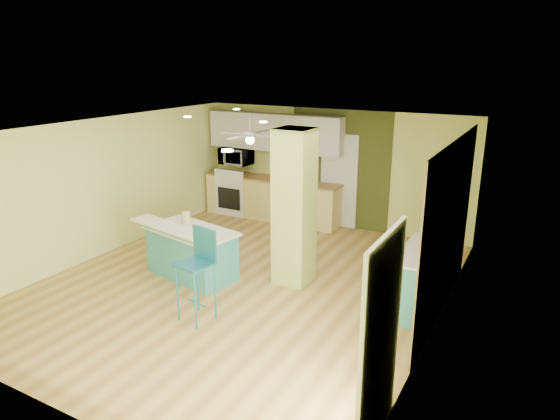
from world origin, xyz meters
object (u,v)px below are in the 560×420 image
at_px(canister, 186,218).
at_px(fruit_bowl, 296,181).
at_px(side_counter, 421,279).
at_px(peninsula, 191,252).
at_px(bar_stool, 199,260).

bearing_deg(canister, fruit_bowl, 80.45).
height_order(side_counter, fruit_bowl, fruit_bowl).
relative_size(fruit_bowl, canister, 1.76).
relative_size(side_counter, fruit_bowl, 4.19).
height_order(side_counter, canister, canister).
distance_m(peninsula, bar_stool, 1.50).
height_order(fruit_bowl, canister, fruit_bowl).
bearing_deg(bar_stool, fruit_bowl, 110.02).
relative_size(peninsula, canister, 9.56).
distance_m(side_counter, fruit_bowl, 4.26).
distance_m(bar_stool, fruit_bowl, 4.38).
relative_size(side_counter, canister, 7.39).
xyz_separation_m(bar_stool, canister, (-1.25, 1.26, 0.05)).
xyz_separation_m(bar_stool, fruit_bowl, (-0.73, 4.32, 0.11)).
height_order(peninsula, fruit_bowl, fruit_bowl).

